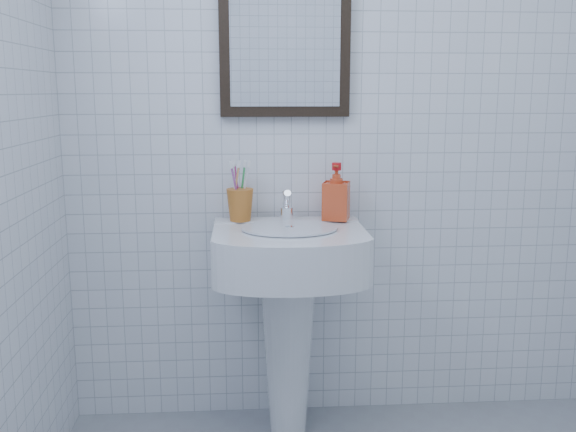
{
  "coord_description": "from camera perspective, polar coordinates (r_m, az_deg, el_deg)",
  "views": [
    {
      "loc": [
        -0.39,
        -1.33,
        1.34
      ],
      "look_at": [
        -0.24,
        0.86,
        0.91
      ],
      "focal_mm": 40.0,
      "sensor_mm": 36.0,
      "label": 1
    }
  ],
  "objects": [
    {
      "name": "faucet",
      "position": [
        2.47,
        -0.12,
        0.73
      ],
      "size": [
        0.05,
        0.11,
        0.13
      ],
      "color": "white",
      "rests_on": "washbasin"
    },
    {
      "name": "toothbrush_cup",
      "position": [
        2.47,
        -4.28,
        0.99
      ],
      "size": [
        0.12,
        0.12,
        0.12
      ],
      "primitive_type": null,
      "rotation": [
        0.0,
        0.0,
        -0.22
      ],
      "color": "#B56321",
      "rests_on": "washbasin"
    },
    {
      "name": "wall_mirror",
      "position": [
        2.53,
        -0.28,
        15.85
      ],
      "size": [
        0.5,
        0.04,
        0.62
      ],
      "color": "black",
      "rests_on": "wall_back"
    },
    {
      "name": "washbasin",
      "position": [
        2.45,
        0.04,
        -7.16
      ],
      "size": [
        0.55,
        0.41,
        0.85
      ],
      "color": "white",
      "rests_on": "ground"
    },
    {
      "name": "soap_dispenser",
      "position": [
        2.48,
        4.31,
        2.16
      ],
      "size": [
        0.12,
        0.12,
        0.22
      ],
      "primitive_type": "imported",
      "rotation": [
        0.0,
        0.0,
        -0.29
      ],
      "color": "red",
      "rests_on": "washbasin"
    },
    {
      "name": "wall_back",
      "position": [
        2.57,
        4.97,
        9.04
      ],
      "size": [
        2.2,
        0.02,
        2.5
      ],
      "primitive_type": "cube",
      "color": "white",
      "rests_on": "ground"
    }
  ]
}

